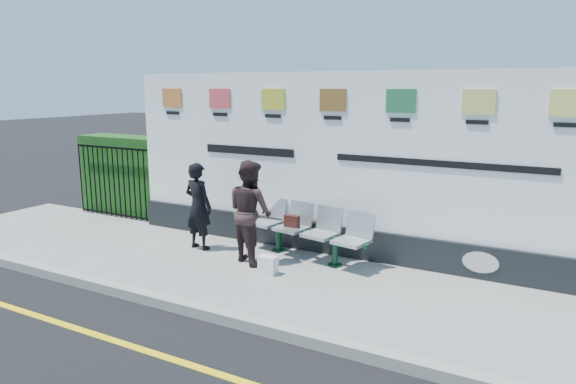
% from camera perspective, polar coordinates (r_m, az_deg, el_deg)
% --- Properties ---
extents(ground, '(80.00, 80.00, 0.00)m').
position_cam_1_polar(ground, '(6.12, -15.10, -16.84)').
color(ground, black).
extents(pavement, '(14.00, 3.00, 0.12)m').
position_cam_1_polar(pavement, '(7.91, -2.46, -9.26)').
color(pavement, gray).
rests_on(pavement, ground).
extents(kerb, '(14.00, 0.18, 0.14)m').
position_cam_1_polar(kerb, '(6.76, -9.17, -13.05)').
color(kerb, gray).
rests_on(kerb, ground).
extents(yellow_line, '(14.00, 0.10, 0.01)m').
position_cam_1_polar(yellow_line, '(6.12, -15.11, -16.80)').
color(yellow_line, yellow).
rests_on(yellow_line, ground).
extents(billboard, '(8.00, 0.30, 3.00)m').
position_cam_1_polar(billboard, '(8.49, 5.06, 1.70)').
color(billboard, black).
rests_on(billboard, pavement).
extents(hedge, '(2.35, 0.70, 1.70)m').
position_cam_1_polar(hedge, '(11.83, -17.21, 1.82)').
color(hedge, '#1A4815').
rests_on(hedge, pavement).
extents(railing, '(2.05, 0.06, 1.54)m').
position_cam_1_polar(railing, '(11.54, -18.77, 1.08)').
color(railing, black).
rests_on(railing, pavement).
extents(bench, '(2.29, 0.98, 0.48)m').
position_cam_1_polar(bench, '(8.42, 1.97, -5.78)').
color(bench, '#AFB6B8').
rests_on(bench, pavement).
extents(woman_left, '(0.58, 0.42, 1.51)m').
position_cam_1_polar(woman_left, '(8.91, -9.94, -1.55)').
color(woman_left, black).
rests_on(woman_left, pavement).
extents(woman_right, '(0.98, 0.90, 1.64)m').
position_cam_1_polar(woman_right, '(8.16, -4.22, -2.14)').
color(woman_right, '#312021').
rests_on(woman_right, pavement).
extents(handbag_brown, '(0.26, 0.13, 0.20)m').
position_cam_1_polar(handbag_brown, '(8.50, 0.43, -3.24)').
color(handbag_brown, black).
rests_on(handbag_brown, bench).
extents(carrier_bag_white, '(0.27, 0.16, 0.27)m').
position_cam_1_polar(carrier_bag_white, '(7.77, -2.24, -8.09)').
color(carrier_bag_white, silver).
rests_on(carrier_bag_white, pavement).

